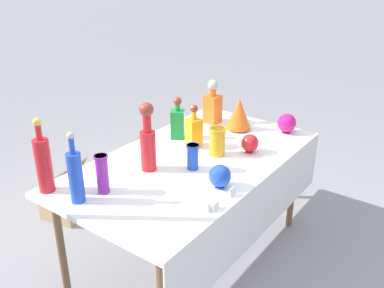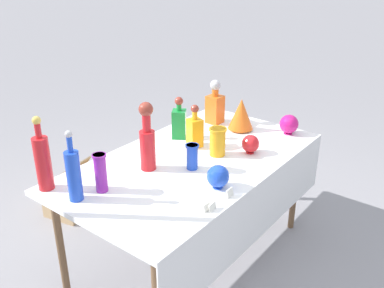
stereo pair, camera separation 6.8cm
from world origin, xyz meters
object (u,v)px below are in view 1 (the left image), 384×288
slender_vase_0 (217,140)px  tall_bottle_1 (75,175)px  round_bowl_1 (287,123)px  fluted_vase_0 (239,114)px  tall_bottle_2 (148,140)px  round_bowl_0 (220,176)px  slender_vase_1 (193,156)px  cardboard_box_behind_left (140,174)px  slender_vase_2 (102,173)px  round_bowl_2 (250,143)px  tall_bottle_0 (43,163)px  square_decanter_0 (194,130)px  square_decanter_2 (178,122)px  cardboard_box_behind_right (76,194)px  square_decanter_1 (213,105)px

slender_vase_0 → tall_bottle_1: bearing=162.9°
round_bowl_1 → fluted_vase_0: bearing=114.8°
tall_bottle_2 → round_bowl_0: bearing=-81.6°
slender_vase_1 → slender_vase_0: bearing=-2.5°
fluted_vase_0 → round_bowl_1: size_ratio=1.65×
cardboard_box_behind_left → slender_vase_1: bearing=-119.5°
slender_vase_2 → round_bowl_0: (0.40, -0.47, -0.05)m
round_bowl_2 → fluted_vase_0: bearing=40.8°
tall_bottle_0 → slender_vase_0: size_ratio=2.32×
square_decanter_0 → slender_vase_2: square_decanter_0 is taller
square_decanter_2 → round_bowl_1: (0.52, -0.56, -0.04)m
tall_bottle_0 → round_bowl_0: (0.57, -0.72, -0.10)m
square_decanter_0 → cardboard_box_behind_left: (0.27, 0.76, -0.68)m
tall_bottle_0 → round_bowl_2: bearing=-31.1°
tall_bottle_2 → slender_vase_1: size_ratio=2.69×
round_bowl_2 → cardboard_box_behind_right: 1.59m
square_decanter_2 → slender_vase_2: 0.82m
square_decanter_2 → round_bowl_1: 0.76m
round_bowl_2 → square_decanter_0: bearing=111.5°
round_bowl_2 → square_decanter_2: bearing=99.1°
tall_bottle_1 → fluted_vase_0: size_ratio=1.67×
slender_vase_0 → round_bowl_1: size_ratio=1.28×
square_decanter_0 → slender_vase_1: (-0.26, -0.18, -0.03)m
fluted_vase_0 → tall_bottle_1: bearing=172.9°
square_decanter_1 → cardboard_box_behind_left: (-0.16, 0.62, -0.71)m
slender_vase_2 → round_bowl_0: 0.62m
slender_vase_2 → fluted_vase_0: fluted_vase_0 is taller
slender_vase_0 → cardboard_box_behind_left: 1.20m
cardboard_box_behind_right → tall_bottle_2: bearing=-102.3°
square_decanter_0 → square_decanter_1: bearing=18.4°
fluted_vase_0 → round_bowl_1: (0.14, -0.30, -0.05)m
tall_bottle_0 → square_decanter_0: tall_bottle_0 is taller
square_decanter_2 → round_bowl_2: square_decanter_2 is taller
square_decanter_1 → cardboard_box_behind_right: (-0.63, 0.90, -0.77)m
slender_vase_2 → cardboard_box_behind_right: bearing=60.8°
square_decanter_1 → square_decanter_2: size_ratio=1.12×
slender_vase_1 → square_decanter_2: bearing=48.5°
slender_vase_1 → cardboard_box_behind_right: slender_vase_1 is taller
square_decanter_0 → square_decanter_2: (0.05, 0.17, 0.00)m
square_decanter_0 → square_decanter_1: (0.43, 0.14, 0.02)m
square_decanter_2 → cardboard_box_behind_left: size_ratio=0.57×
square_decanter_0 → round_bowl_2: 0.37m
round_bowl_1 → round_bowl_2: size_ratio=1.16×
cardboard_box_behind_left → cardboard_box_behind_right: (-0.47, 0.28, -0.07)m
round_bowl_1 → cardboard_box_behind_right: bearing=117.9°
tall_bottle_1 → round_bowl_2: 1.11m
tall_bottle_2 → square_decanter_0: bearing=-2.9°
square_decanter_1 → cardboard_box_behind_right: bearing=124.7°
tall_bottle_1 → round_bowl_2: bearing=-22.1°
tall_bottle_1 → cardboard_box_behind_right: (0.70, 0.97, -0.78)m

